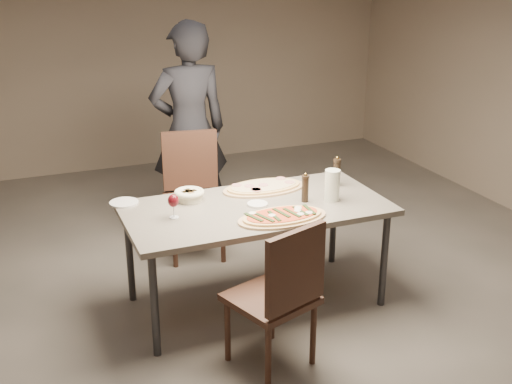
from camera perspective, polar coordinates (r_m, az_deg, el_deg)
name	(u,v)px	position (r m, az deg, el deg)	size (l,w,h in m)	color
room	(256,113)	(4.19, 0.00, 7.06)	(7.00, 7.00, 7.00)	#5E5851
dining_table	(256,213)	(4.41, 0.00, -1.91)	(1.80, 0.90, 0.75)	slate
zucchini_pizza	(283,216)	(4.17, 2.38, -2.18)	(0.61, 0.34, 0.05)	tan
ham_pizza	(264,187)	(4.68, 0.71, 0.43)	(0.62, 0.35, 0.04)	tan
bread_basket	(189,194)	(4.49, -5.95, -0.21)	(0.21, 0.21, 0.08)	beige
oil_dish	(257,204)	(4.39, 0.13, -1.09)	(0.14, 0.14, 0.02)	white
pepper_mill_left	(305,188)	(4.44, 4.39, 0.35)	(0.05, 0.05, 0.21)	black
pepper_mill_right	(337,172)	(4.77, 7.19, 1.79)	(0.06, 0.06, 0.23)	black
carafe	(332,185)	(4.48, 6.79, 0.60)	(0.11, 0.11, 0.22)	silver
wine_glass	(173,202)	(4.18, -7.36, -0.84)	(0.07, 0.07, 0.16)	silver
side_plate	(124,203)	(4.51, -11.66, -0.93)	(0.20, 0.20, 0.01)	white
chair_near	(281,290)	(3.77, 2.25, -8.74)	(0.57, 0.57, 0.95)	#3D2419
chair_far	(193,187)	(5.30, -5.65, 0.46)	(0.55, 0.55, 1.01)	#3D2419
diner	(189,130)	(5.60, -5.96, 5.51)	(0.68, 0.45, 1.87)	black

